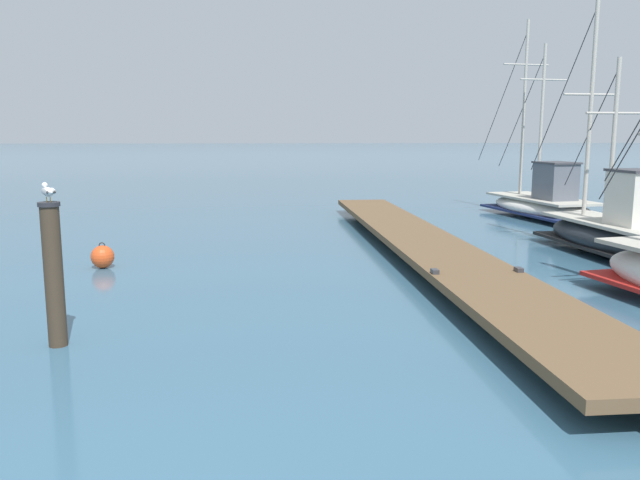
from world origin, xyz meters
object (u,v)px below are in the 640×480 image
at_px(fishing_boat_0, 543,202).
at_px(mooring_piling, 54,273).
at_px(fishing_boat_1, 615,231).
at_px(perched_seagull, 48,191).
at_px(mooring_buoy, 103,257).

bearing_deg(fishing_boat_0, mooring_piling, -134.52).
relative_size(fishing_boat_0, fishing_boat_1, 1.12).
bearing_deg(perched_seagull, mooring_piling, 125.84).
height_order(mooring_piling, mooring_buoy, mooring_piling).
bearing_deg(fishing_boat_1, mooring_piling, -152.95).
bearing_deg(perched_seagull, fishing_boat_0, 45.50).
bearing_deg(fishing_boat_1, mooring_buoy, -177.92).
distance_m(fishing_boat_0, perched_seagull, 18.34).
relative_size(mooring_piling, mooring_buoy, 3.51).
distance_m(mooring_piling, mooring_buoy, 5.54).
xyz_separation_m(fishing_boat_0, mooring_piling, (-12.80, -13.02, 0.49)).
bearing_deg(mooring_buoy, perched_seagull, -82.42).
bearing_deg(mooring_piling, perched_seagull, -54.16).
distance_m(perched_seagull, mooring_buoy, 5.82).
bearing_deg(mooring_piling, mooring_buoy, 97.55).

